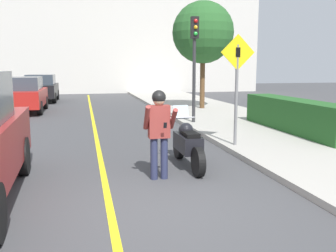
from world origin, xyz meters
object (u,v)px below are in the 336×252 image
crossing_sign (237,79)px  street_tree (203,33)px  person_biker (159,125)px  parked_car_black (41,88)px  traffic_light (194,50)px  parked_car_red (24,94)px  motorcycle (187,144)px

crossing_sign → street_tree: size_ratio=0.55×
person_biker → parked_car_black: person_biker is taller
person_biker → traffic_light: traffic_light is taller
crossing_sign → parked_car_black: size_ratio=0.68×
street_tree → parked_car_red: (-8.48, 1.18, -2.92)m
crossing_sign → parked_car_red: 11.88m
motorcycle → parked_car_red: 12.21m
crossing_sign → parked_car_black: bearing=112.4°
traffic_light → street_tree: bearing=68.5°
crossing_sign → motorcycle: bearing=-141.3°
traffic_light → street_tree: 4.92m
person_biker → traffic_light: 6.98m
traffic_light → parked_car_red: 8.99m
person_biker → traffic_light: (2.56, 6.26, 1.70)m
person_biker → crossing_sign: bearing=40.7°
crossing_sign → traffic_light: traffic_light is taller
parked_car_black → traffic_light: bearing=-60.1°
person_biker → parked_car_black: bearing=102.6°
motorcycle → traffic_light: size_ratio=0.57×
person_biker → motorcycle: bearing=44.5°
street_tree → parked_car_black: bearing=140.5°
motorcycle → person_biker: (-0.78, -0.77, 0.56)m
parked_car_black → person_biker: bearing=-77.4°
parked_car_red → parked_car_black: 5.62m
parked_car_red → motorcycle: bearing=-66.1°
motorcycle → street_tree: (3.54, 9.97, 3.28)m
crossing_sign → traffic_light: size_ratio=0.75×
crossing_sign → street_tree: bearing=77.8°
street_tree → parked_car_black: 11.08m
street_tree → parked_car_red: 9.04m
traffic_light → street_tree: street_tree is taller
person_biker → street_tree: (4.32, 10.74, 2.72)m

